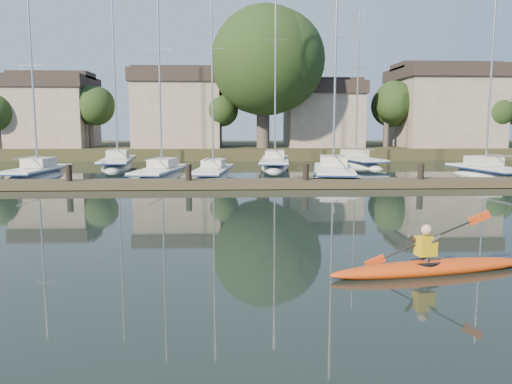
{
  "coord_description": "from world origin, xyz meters",
  "views": [
    {
      "loc": [
        -0.66,
        -11.34,
        3.25
      ],
      "look_at": [
        -0.02,
        3.54,
        1.2
      ],
      "focal_mm": 35.0,
      "sensor_mm": 36.0,
      "label": 1
    }
  ],
  "objects_px": {
    "dock": "(247,183)",
    "sailboat_1": "(161,181)",
    "kayak": "(430,265)",
    "sailboat_3": "(333,182)",
    "sailboat_7": "(357,168)",
    "sailboat_0": "(37,181)",
    "sailboat_6": "(275,169)",
    "sailboat_5": "(118,169)",
    "sailboat_2": "(213,180)",
    "sailboat_4": "(487,180)"
  },
  "relations": [
    {
      "from": "dock",
      "to": "sailboat_1",
      "type": "xyz_separation_m",
      "value": [
        -5.11,
        4.86,
        -0.38
      ]
    },
    {
      "from": "kayak",
      "to": "sailboat_1",
      "type": "height_order",
      "value": "sailboat_1"
    },
    {
      "from": "sailboat_3",
      "to": "sailboat_7",
      "type": "xyz_separation_m",
      "value": [
        3.7,
        9.3,
        0.02
      ]
    },
    {
      "from": "sailboat_0",
      "to": "sailboat_6",
      "type": "relative_size",
      "value": 0.73
    },
    {
      "from": "sailboat_0",
      "to": "sailboat_5",
      "type": "relative_size",
      "value": 0.75
    },
    {
      "from": "kayak",
      "to": "sailboat_6",
      "type": "relative_size",
      "value": 0.3
    },
    {
      "from": "sailboat_6",
      "to": "sailboat_7",
      "type": "distance_m",
      "value": 6.56
    },
    {
      "from": "sailboat_0",
      "to": "sailboat_7",
      "type": "distance_m",
      "value": 22.97
    },
    {
      "from": "sailboat_1",
      "to": "sailboat_2",
      "type": "height_order",
      "value": "sailboat_2"
    },
    {
      "from": "sailboat_7",
      "to": "sailboat_4",
      "type": "bearing_deg",
      "value": -66.65
    },
    {
      "from": "kayak",
      "to": "sailboat_0",
      "type": "xyz_separation_m",
      "value": [
        -16.23,
        20.1,
        -0.38
      ]
    },
    {
      "from": "sailboat_4",
      "to": "sailboat_6",
      "type": "relative_size",
      "value": 0.76
    },
    {
      "from": "dock",
      "to": "sailboat_4",
      "type": "height_order",
      "value": "sailboat_4"
    },
    {
      "from": "dock",
      "to": "sailboat_3",
      "type": "xyz_separation_m",
      "value": [
        5.2,
        3.9,
        -0.42
      ]
    },
    {
      "from": "sailboat_1",
      "to": "sailboat_2",
      "type": "xyz_separation_m",
      "value": [
        3.11,
        0.27,
        0.01
      ]
    },
    {
      "from": "kayak",
      "to": "dock",
      "type": "distance_m",
      "value": 15.36
    },
    {
      "from": "dock",
      "to": "sailboat_2",
      "type": "bearing_deg",
      "value": 111.28
    },
    {
      "from": "kayak",
      "to": "sailboat_7",
      "type": "bearing_deg",
      "value": 68.38
    },
    {
      "from": "sailboat_1",
      "to": "sailboat_3",
      "type": "xyz_separation_m",
      "value": [
        10.31,
        -0.96,
        -0.03
      ]
    },
    {
      "from": "sailboat_4",
      "to": "sailboat_6",
      "type": "xyz_separation_m",
      "value": [
        -12.53,
        7.68,
        0.01
      ]
    },
    {
      "from": "kayak",
      "to": "sailboat_7",
      "type": "distance_m",
      "value": 28.63
    },
    {
      "from": "kayak",
      "to": "sailboat_1",
      "type": "distance_m",
      "value": 21.63
    },
    {
      "from": "sailboat_0",
      "to": "sailboat_7",
      "type": "xyz_separation_m",
      "value": [
        21.52,
        8.03,
        -0.0
      ]
    },
    {
      "from": "sailboat_3",
      "to": "sailboat_6",
      "type": "bearing_deg",
      "value": 117.97
    },
    {
      "from": "sailboat_0",
      "to": "sailboat_5",
      "type": "bearing_deg",
      "value": 72.32
    },
    {
      "from": "kayak",
      "to": "sailboat_3",
      "type": "height_order",
      "value": "sailboat_3"
    },
    {
      "from": "sailboat_1",
      "to": "sailboat_2",
      "type": "relative_size",
      "value": 0.99
    },
    {
      "from": "dock",
      "to": "sailboat_4",
      "type": "bearing_deg",
      "value": 17.29
    },
    {
      "from": "sailboat_6",
      "to": "sailboat_7",
      "type": "relative_size",
      "value": 1.23
    },
    {
      "from": "sailboat_0",
      "to": "kayak",
      "type": "bearing_deg",
      "value": -46.63
    },
    {
      "from": "sailboat_2",
      "to": "sailboat_4",
      "type": "bearing_deg",
      "value": 5.33
    },
    {
      "from": "sailboat_4",
      "to": "sailboat_6",
      "type": "distance_m",
      "value": 14.7
    },
    {
      "from": "sailboat_3",
      "to": "kayak",
      "type": "bearing_deg",
      "value": -85.26
    },
    {
      "from": "kayak",
      "to": "sailboat_2",
      "type": "relative_size",
      "value": 0.36
    },
    {
      "from": "sailboat_5",
      "to": "sailboat_1",
      "type": "bearing_deg",
      "value": -67.09
    },
    {
      "from": "sailboat_4",
      "to": "sailboat_7",
      "type": "relative_size",
      "value": 0.94
    },
    {
      "from": "sailboat_2",
      "to": "sailboat_0",
      "type": "bearing_deg",
      "value": -173.26
    },
    {
      "from": "sailboat_6",
      "to": "sailboat_7",
      "type": "bearing_deg",
      "value": 13.4
    },
    {
      "from": "sailboat_5",
      "to": "sailboat_6",
      "type": "relative_size",
      "value": 0.97
    },
    {
      "from": "sailboat_2",
      "to": "sailboat_3",
      "type": "distance_m",
      "value": 7.3
    },
    {
      "from": "kayak",
      "to": "sailboat_2",
      "type": "xyz_separation_m",
      "value": [
        -5.61,
        20.06,
        -0.35
      ]
    },
    {
      "from": "sailboat_2",
      "to": "sailboat_7",
      "type": "xyz_separation_m",
      "value": [
        10.9,
        8.07,
        -0.03
      ]
    },
    {
      "from": "sailboat_2",
      "to": "sailboat_5",
      "type": "distance_m",
      "value": 10.73
    },
    {
      "from": "sailboat_2",
      "to": "sailboat_5",
      "type": "height_order",
      "value": "sailboat_5"
    },
    {
      "from": "sailboat_1",
      "to": "sailboat_7",
      "type": "distance_m",
      "value": 16.31
    },
    {
      "from": "sailboat_7",
      "to": "dock",
      "type": "bearing_deg",
      "value": -135.79
    },
    {
      "from": "sailboat_2",
      "to": "sailboat_1",
      "type": "bearing_deg",
      "value": -168.09
    },
    {
      "from": "sailboat_5",
      "to": "sailboat_7",
      "type": "height_order",
      "value": "sailboat_5"
    },
    {
      "from": "sailboat_6",
      "to": "sailboat_0",
      "type": "bearing_deg",
      "value": -148.77
    },
    {
      "from": "sailboat_3",
      "to": "sailboat_2",
      "type": "bearing_deg",
      "value": 179.9
    }
  ]
}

